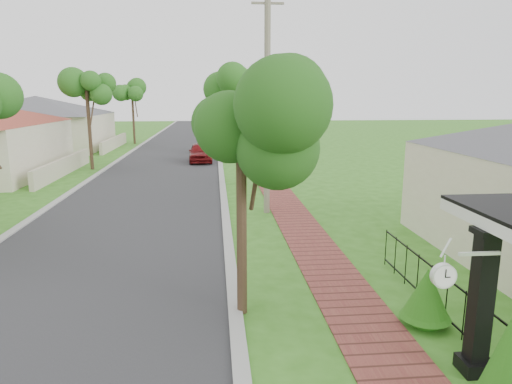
{
  "coord_description": "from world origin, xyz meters",
  "views": [
    {
      "loc": [
        0.27,
        -7.53,
        4.55
      ],
      "look_at": [
        1.59,
        6.91,
        1.5
      ],
      "focal_mm": 32.0,
      "sensor_mm": 36.0,
      "label": 1
    }
  ],
  "objects_px": {
    "parked_car_white": "(216,145)",
    "parked_car_red": "(200,153)",
    "porch_post": "(480,310)",
    "utility_pole": "(267,106)",
    "near_tree": "(241,137)",
    "station_clock": "(446,274)"
  },
  "relations": [
    {
      "from": "porch_post",
      "to": "near_tree",
      "type": "relative_size",
      "value": 0.53
    },
    {
      "from": "parked_car_white",
      "to": "station_clock",
      "type": "bearing_deg",
      "value": -81.78
    },
    {
      "from": "parked_car_white",
      "to": "near_tree",
      "type": "relative_size",
      "value": 0.92
    },
    {
      "from": "near_tree",
      "to": "utility_pole",
      "type": "xyz_separation_m",
      "value": [
        1.5,
        8.48,
        0.43
      ]
    },
    {
      "from": "near_tree",
      "to": "station_clock",
      "type": "xyz_separation_m",
      "value": [
        2.9,
        -2.92,
        -1.81
      ]
    },
    {
      "from": "near_tree",
      "to": "utility_pole",
      "type": "bearing_deg",
      "value": 79.97
    },
    {
      "from": "porch_post",
      "to": "utility_pole",
      "type": "distance_m",
      "value": 11.64
    },
    {
      "from": "utility_pole",
      "to": "station_clock",
      "type": "relative_size",
      "value": 7.9
    },
    {
      "from": "utility_pole",
      "to": "station_clock",
      "type": "distance_m",
      "value": 11.7
    },
    {
      "from": "porch_post",
      "to": "parked_car_white",
      "type": "height_order",
      "value": "porch_post"
    },
    {
      "from": "station_clock",
      "to": "parked_car_red",
      "type": "bearing_deg",
      "value": 99.64
    },
    {
      "from": "near_tree",
      "to": "parked_car_red",
      "type": "bearing_deg",
      "value": 93.78
    },
    {
      "from": "porch_post",
      "to": "parked_car_white",
      "type": "distance_m",
      "value": 30.55
    },
    {
      "from": "porch_post",
      "to": "parked_car_red",
      "type": "distance_m",
      "value": 26.19
    },
    {
      "from": "parked_car_red",
      "to": "parked_car_white",
      "type": "distance_m",
      "value": 4.76
    },
    {
      "from": "porch_post",
      "to": "near_tree",
      "type": "distance_m",
      "value": 5.23
    },
    {
      "from": "near_tree",
      "to": "station_clock",
      "type": "distance_m",
      "value": 4.49
    },
    {
      "from": "parked_car_white",
      "to": "parked_car_red",
      "type": "bearing_deg",
      "value": -101.6
    },
    {
      "from": "parked_car_red",
      "to": "utility_pole",
      "type": "height_order",
      "value": "utility_pole"
    },
    {
      "from": "parked_car_white",
      "to": "utility_pole",
      "type": "relative_size",
      "value": 0.53
    },
    {
      "from": "parked_car_white",
      "to": "near_tree",
      "type": "height_order",
      "value": "near_tree"
    },
    {
      "from": "parked_car_white",
      "to": "station_clock",
      "type": "height_order",
      "value": "station_clock"
    }
  ]
}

